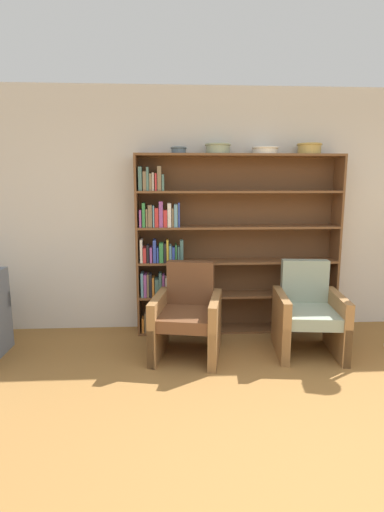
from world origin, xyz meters
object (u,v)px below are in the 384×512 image
bookshelf (218,247)px  armchair_cushioned (308,314)px  bowl_copper (265,150)px  bowl_olive (179,150)px  bowl_slate (218,148)px  bowl_stoneware (309,148)px  armchair_leather (187,316)px

bookshelf → armchair_cushioned: 1.22m
bookshelf → bowl_copper: (0.50, -0.02, 1.07)m
bowl_olive → bowl_slate: bowl_slate is taller
bookshelf → bowl_stoneware: bearing=-1.1°
bowl_stoneware → armchair_cushioned: 1.80m
bowl_copper → armchair_leather: bowl_copper is taller
armchair_cushioned → bowl_stoneware: bearing=-96.8°
bowl_slate → bowl_stoneware: 1.01m
armchair_leather → armchair_cushioned: bearing=-168.9°
armchair_leather → armchair_cushioned: (1.22, 0.00, 0.00)m
bookshelf → armchair_leather: bookshelf is taller
bowl_olive → armchair_leather: bowl_olive is taller
bowl_stoneware → bowl_olive: bearing=180.0°
bowl_slate → bowl_copper: 0.52m
bookshelf → bowl_slate: size_ratio=8.11×
bowl_olive → bowl_slate: bearing=0.0°
bowl_slate → bowl_stoneware: (1.01, 0.00, 0.00)m
bookshelf → bowl_copper: bowl_copper is taller
bowl_slate → armchair_leather: bowl_slate is taller
bowl_stoneware → bowl_slate: bearing=180.0°
bowl_copper → bowl_stoneware: 0.49m
bookshelf → bowl_copper: size_ratio=7.84×
armchair_cushioned → bowl_slate: bearing=-30.4°
armchair_cushioned → bowl_olive: bearing=-20.2°
bowl_stoneware → armchair_cushioned: size_ratio=0.30×
bookshelf → bowl_copper: 1.18m
bowl_slate → armchair_cushioned: (0.86, -0.64, -1.67)m
bowl_olive → armchair_leather: size_ratio=0.19×
bowl_olive → bowl_stoneware: size_ratio=0.64×
bowl_slate → armchair_leather: size_ratio=0.31×
armchair_cushioned → bookshelf: bearing=-31.8°
armchair_leather → bowl_copper: bearing=-133.0°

